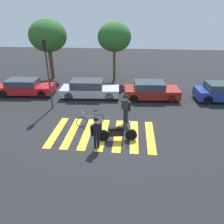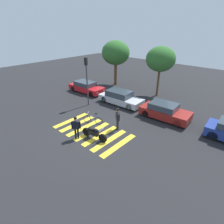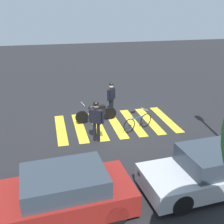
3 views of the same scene
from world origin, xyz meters
name	(u,v)px [view 3 (image 3 of 3)]	position (x,y,z in m)	size (l,w,h in m)	color
ground_plane	(116,124)	(0.00, 0.00, 0.00)	(60.00, 60.00, 0.00)	#232326
police_motorcycle	(96,113)	(0.86, -0.58, 0.46)	(2.15, 0.63, 1.04)	black
leaning_bicycle	(138,122)	(-0.86, 0.88, 0.38)	(1.61, 0.75, 1.00)	black
officer_on_foot	(111,96)	(-0.11, -1.38, 1.03)	(0.51, 0.49, 1.78)	black
officer_by_motorcycle	(96,118)	(1.25, 1.56, 1.07)	(0.58, 0.44, 1.84)	black
crosswalk_stripes	(116,124)	(0.00, 0.00, 0.00)	(5.85, 3.42, 0.01)	yellow
car_silver_sedan	(215,169)	(-1.86, 5.65, 0.66)	(4.76, 2.11, 1.38)	black
car_maroon_wagon	(59,195)	(3.08, 5.76, 0.66)	(4.36, 2.16, 1.38)	black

